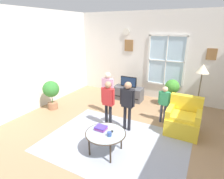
{
  "coord_description": "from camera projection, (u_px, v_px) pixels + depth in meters",
  "views": [
    {
      "loc": [
        1.7,
        -3.26,
        2.48
      ],
      "look_at": [
        -0.24,
        0.41,
        1.03
      ],
      "focal_mm": 29.21,
      "sensor_mm": 36.0,
      "label": 1
    }
  ],
  "objects": [
    {
      "name": "side_wall_left",
      "position": [
        21.0,
        64.0,
        5.09
      ],
      "size": [
        0.12,
        5.94,
        2.98
      ],
      "color": "silver",
      "rests_on": "ground_plane"
    },
    {
      "name": "potted_plant_by_window",
      "position": [
        172.0,
        90.0,
        5.78
      ],
      "size": [
        0.45,
        0.45,
        0.9
      ],
      "color": "#4C565B",
      "rests_on": "ground_plane"
    },
    {
      "name": "coffee_table",
      "position": [
        106.0,
        134.0,
        3.66
      ],
      "size": [
        0.83,
        0.83,
        0.46
      ],
      "color": "#99B2B7",
      "rests_on": "ground_plane"
    },
    {
      "name": "area_rug",
      "position": [
        115.0,
        143.0,
        4.09
      ],
      "size": [
        3.1,
        2.3,
        0.01
      ],
      "primitive_type": "cube",
      "color": "#999EAD",
      "rests_on": "ground_plane"
    },
    {
      "name": "back_wall",
      "position": [
        154.0,
        56.0,
        6.32
      ],
      "size": [
        5.73,
        0.17,
        2.98
      ],
      "color": "silver",
      "rests_on": "ground_plane"
    },
    {
      "name": "floor_lamp",
      "position": [
        202.0,
        75.0,
        4.53
      ],
      "size": [
        0.32,
        0.32,
        1.6
      ],
      "color": "black",
      "rests_on": "ground_plane"
    },
    {
      "name": "tv_stand",
      "position": [
        128.0,
        93.0,
        6.43
      ],
      "size": [
        1.03,
        0.46,
        0.46
      ],
      "color": "#4C4C51",
      "rests_on": "ground_plane"
    },
    {
      "name": "person_black_shirt",
      "position": [
        128.0,
        101.0,
        4.35
      ],
      "size": [
        0.38,
        0.17,
        1.26
      ],
      "color": "black",
      "rests_on": "ground_plane"
    },
    {
      "name": "armchair",
      "position": [
        183.0,
        120.0,
        4.42
      ],
      "size": [
        0.76,
        0.74,
        0.87
      ],
      "color": "yellow",
      "rests_on": "ground_plane"
    },
    {
      "name": "person_pink_shirt",
      "position": [
        108.0,
        88.0,
        5.2
      ],
      "size": [
        0.38,
        0.17,
        1.27
      ],
      "color": "#333851",
      "rests_on": "ground_plane"
    },
    {
      "name": "ground_plane",
      "position": [
        113.0,
        138.0,
        4.29
      ],
      "size": [
        6.33,
        6.54,
        0.02
      ],
      "primitive_type": "cube",
      "color": "#9E7A56"
    },
    {
      "name": "remote_near_books",
      "position": [
        111.0,
        132.0,
        3.63
      ],
      "size": [
        0.05,
        0.14,
        0.02
      ],
      "primitive_type": "cube",
      "rotation": [
        0.0,
        0.0,
        0.04
      ],
      "color": "black",
      "rests_on": "coffee_table"
    },
    {
      "name": "person_green_shirt",
      "position": [
        164.0,
        100.0,
        4.76
      ],
      "size": [
        0.31,
        0.14,
        1.02
      ],
      "color": "#333851",
      "rests_on": "ground_plane"
    },
    {
      "name": "television",
      "position": [
        129.0,
        82.0,
        6.28
      ],
      "size": [
        0.57,
        0.08,
        0.38
      ],
      "color": "#4C4C4C",
      "rests_on": "tv_stand"
    },
    {
      "name": "cup",
      "position": [
        109.0,
        134.0,
        3.53
      ],
      "size": [
        0.09,
        0.09,
        0.08
      ],
      "primitive_type": "cylinder",
      "color": "#334C8C",
      "rests_on": "coffee_table"
    },
    {
      "name": "person_red_shirt",
      "position": [
        108.0,
        99.0,
        4.5
      ],
      "size": [
        0.37,
        0.17,
        1.23
      ],
      "color": "black",
      "rests_on": "ground_plane"
    },
    {
      "name": "potted_plant_corner",
      "position": [
        51.0,
        91.0,
        5.59
      ],
      "size": [
        0.5,
        0.5,
        0.91
      ],
      "color": "#9E6B4C",
      "rests_on": "ground_plane"
    },
    {
      "name": "book_stack",
      "position": [
        101.0,
        128.0,
        3.74
      ],
      "size": [
        0.23,
        0.19,
        0.08
      ],
      "color": "#7C4A91",
      "rests_on": "coffee_table"
    }
  ]
}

